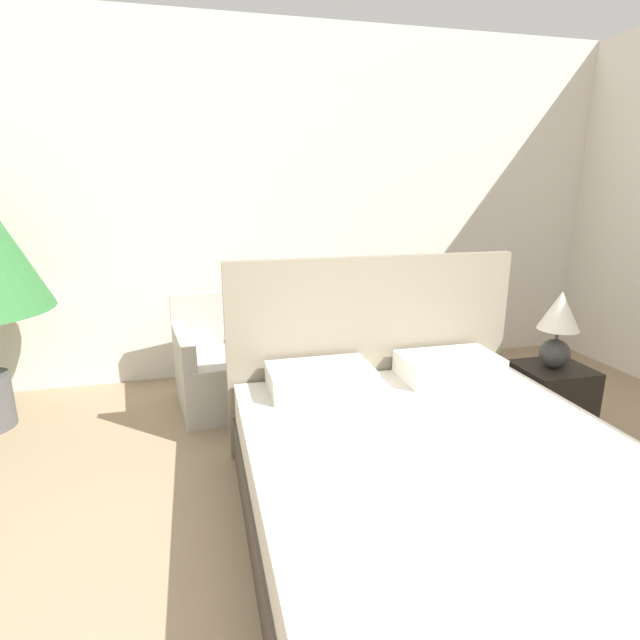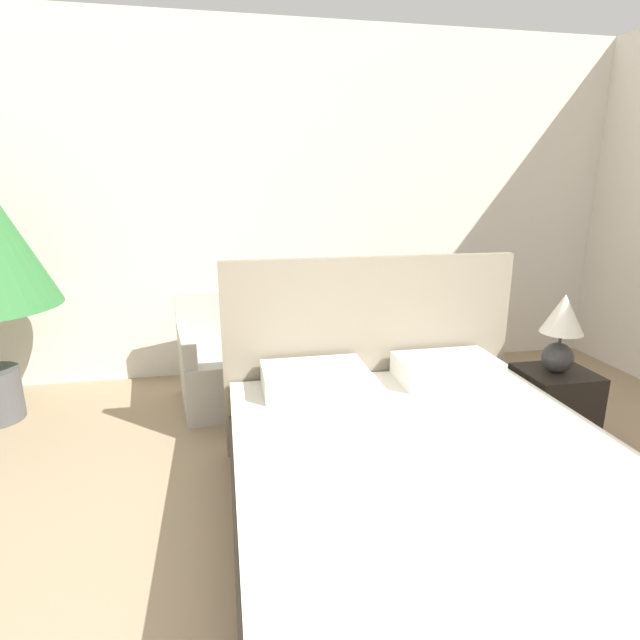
{
  "view_description": "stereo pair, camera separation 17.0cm",
  "coord_description": "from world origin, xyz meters",
  "px_view_note": "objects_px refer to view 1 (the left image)",
  "views": [
    {
      "loc": [
        -0.77,
        -0.65,
        1.64
      ],
      "look_at": [
        0.04,
        2.58,
        0.73
      ],
      "focal_mm": 28.0,
      "sensor_mm": 36.0,
      "label": 1
    },
    {
      "loc": [
        -0.6,
        -0.68,
        1.64
      ],
      "look_at": [
        0.04,
        2.58,
        0.73
      ],
      "focal_mm": 28.0,
      "sensor_mm": 36.0,
      "label": 2
    }
  ],
  "objects_px": {
    "bed": "(435,477)",
    "table_lamp": "(558,324)",
    "side_table": "(278,375)",
    "armchair_near_window_left": "(220,372)",
    "nightstand": "(550,401)",
    "armchair_near_window_right": "(332,362)"
  },
  "relations": [
    {
      "from": "bed",
      "to": "table_lamp",
      "type": "height_order",
      "value": "bed"
    },
    {
      "from": "table_lamp",
      "to": "side_table",
      "type": "height_order",
      "value": "table_lamp"
    },
    {
      "from": "side_table",
      "to": "armchair_near_window_left",
      "type": "bearing_deg",
      "value": 178.56
    },
    {
      "from": "nightstand",
      "to": "side_table",
      "type": "distance_m",
      "value": 1.95
    },
    {
      "from": "nightstand",
      "to": "table_lamp",
      "type": "xyz_separation_m",
      "value": [
        -0.01,
        -0.0,
        0.54
      ]
    },
    {
      "from": "side_table",
      "to": "bed",
      "type": "bearing_deg",
      "value": -74.0
    },
    {
      "from": "bed",
      "to": "nightstand",
      "type": "distance_m",
      "value": 1.37
    },
    {
      "from": "bed",
      "to": "nightstand",
      "type": "relative_size",
      "value": 4.14
    },
    {
      "from": "bed",
      "to": "nightstand",
      "type": "bearing_deg",
      "value": 30.24
    },
    {
      "from": "table_lamp",
      "to": "bed",
      "type": "bearing_deg",
      "value": -149.6
    },
    {
      "from": "bed",
      "to": "side_table",
      "type": "distance_m",
      "value": 1.76
    },
    {
      "from": "armchair_near_window_right",
      "to": "side_table",
      "type": "height_order",
      "value": "armchair_near_window_right"
    },
    {
      "from": "table_lamp",
      "to": "nightstand",
      "type": "bearing_deg",
      "value": 15.54
    },
    {
      "from": "armchair_near_window_right",
      "to": "nightstand",
      "type": "bearing_deg",
      "value": -35.45
    },
    {
      "from": "armchair_near_window_left",
      "to": "armchair_near_window_right",
      "type": "relative_size",
      "value": 1.0
    },
    {
      "from": "armchair_near_window_right",
      "to": "table_lamp",
      "type": "relative_size",
      "value": 1.63
    },
    {
      "from": "bed",
      "to": "side_table",
      "type": "bearing_deg",
      "value": 106.0
    },
    {
      "from": "armchair_near_window_left",
      "to": "table_lamp",
      "type": "bearing_deg",
      "value": -33.48
    },
    {
      "from": "side_table",
      "to": "armchair_near_window_right",
      "type": "bearing_deg",
      "value": 1.46
    },
    {
      "from": "table_lamp",
      "to": "side_table",
      "type": "bearing_deg",
      "value": 148.66
    },
    {
      "from": "armchair_near_window_left",
      "to": "side_table",
      "type": "bearing_deg",
      "value": -8.99
    },
    {
      "from": "armchair_near_window_left",
      "to": "side_table",
      "type": "height_order",
      "value": "armchair_near_window_left"
    }
  ]
}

